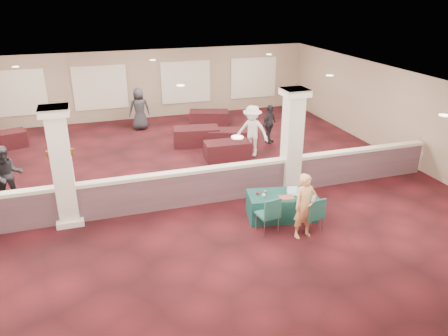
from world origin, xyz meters
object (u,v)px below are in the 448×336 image
object	(u,v)px
far_table_back_right	(209,119)
attendee_d	(139,109)
far_table_front_right	(228,138)
conf_chair_side	(270,212)
far_table_back_left	(4,140)
far_table_back_center	(196,136)
conf_chair_main	(314,213)
attendee_b	(252,131)
attendee_a	(8,176)
far_table_front_center	(227,150)
woman	(305,206)
attendee_c	(269,124)
near_table	(282,206)

from	to	relation	value
far_table_back_right	attendee_d	world-z (taller)	attendee_d
far_table_front_right	far_table_back_right	distance (m)	2.73
conf_chair_side	far_table_back_left	distance (m)	11.65
far_table_back_left	far_table_back_center	distance (m)	7.49
far_table_back_left	far_table_back_center	xyz separation A→B (m)	(7.23, -1.95, 0.04)
conf_chair_main	far_table_back_left	bearing A→B (deg)	123.43
conf_chair_main	conf_chair_side	distance (m)	1.11
far_table_front_right	attendee_b	bearing A→B (deg)	-68.84
attendee_a	far_table_front_center	bearing A→B (deg)	2.51
woman	attendee_b	xyz separation A→B (m)	(0.86, 5.77, 0.10)
woman	attendee_d	size ratio (longest dim) A/B	0.92
conf_chair_side	attendee_a	world-z (taller)	attendee_a
far_table_back_right	attendee_a	size ratio (longest dim) A/B	0.97
far_table_back_left	attendee_d	bearing A→B (deg)	8.55
conf_chair_side	far_table_front_right	distance (m)	6.76
conf_chair_side	far_table_front_center	world-z (taller)	conf_chair_side
attendee_c	far_table_back_left	bearing A→B (deg)	130.53
far_table_front_right	far_table_back_center	xyz separation A→B (m)	(-1.19, 0.45, 0.03)
conf_chair_main	far_table_back_right	size ratio (longest dim) A/B	0.59
attendee_c	attendee_d	xyz separation A→B (m)	(-4.70, 3.37, 0.14)
conf_chair_side	far_table_front_right	xyz separation A→B (m)	(1.12, 6.66, -0.27)
woman	far_table_back_center	xyz separation A→B (m)	(-0.83, 7.52, -0.49)
near_table	conf_chair_side	world-z (taller)	conf_chair_side
far_table_back_right	attendee_b	world-z (taller)	attendee_b
conf_chair_side	far_table_back_center	xyz separation A→B (m)	(-0.07, 7.11, -0.23)
far_table_back_left	attendee_a	bearing A→B (deg)	-81.05
attendee_a	attendee_b	bearing A→B (deg)	1.63
far_table_front_center	attendee_d	size ratio (longest dim) A/B	0.88
conf_chair_main	far_table_back_center	xyz separation A→B (m)	(-1.12, 7.47, -0.24)
attendee_d	attendee_b	bearing A→B (deg)	128.02
conf_chair_side	attendee_d	xyz separation A→B (m)	(-1.90, 9.88, 0.33)
attendee_c	near_table	bearing A→B (deg)	-145.39
conf_chair_main	woman	xyz separation A→B (m)	(-0.29, -0.04, 0.25)
woman	far_table_front_right	distance (m)	7.09
far_table_front_center	attendee_a	xyz separation A→B (m)	(-7.11, -1.44, 0.56)
conf_chair_side	attendee_a	bearing A→B (deg)	141.29
far_table_back_center	woman	bearing A→B (deg)	-83.67
conf_chair_side	attendee_c	world-z (taller)	attendee_c
conf_chair_side	woman	xyz separation A→B (m)	(0.76, -0.40, 0.26)
conf_chair_main	attendee_b	world-z (taller)	attendee_b
conf_chair_main	attendee_a	bearing A→B (deg)	142.62
far_table_back_left	woman	bearing A→B (deg)	-49.57
conf_chair_main	far_table_front_center	world-z (taller)	conf_chair_main
conf_chair_main	far_table_back_right	bearing A→B (deg)	81.47
far_table_front_right	conf_chair_side	bearing A→B (deg)	-99.56
conf_chair_side	far_table_front_center	size ratio (longest dim) A/B	0.62
near_table	attendee_c	distance (m)	6.24
near_table	far_table_front_right	world-z (taller)	near_table
attendee_a	near_table	bearing A→B (deg)	-33.05
woman	conf_chair_main	bearing A→B (deg)	1.51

